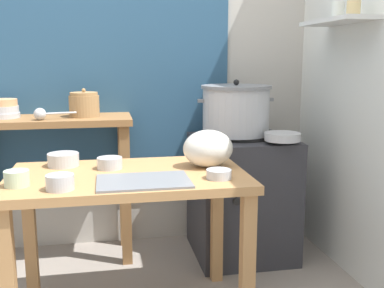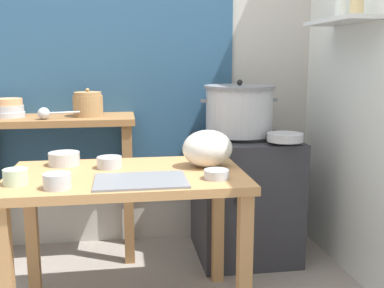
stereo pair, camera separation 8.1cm
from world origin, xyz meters
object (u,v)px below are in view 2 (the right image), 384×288
at_px(prep_table, 127,196).
at_px(prep_bowl_4, 15,176).
at_px(bowl_stack_enamel, 8,108).
at_px(prep_bowl_1, 57,180).
at_px(stove_block, 244,196).
at_px(prep_bowl_0, 109,162).
at_px(plastic_bag, 207,149).
at_px(prep_bowl_2, 64,158).
at_px(steamer_pot, 239,110).
at_px(clay_pot, 88,104).
at_px(prep_bowl_3, 216,174).
at_px(back_shelf_table, 56,152).
at_px(wide_pan, 285,137).
at_px(serving_tray, 141,181).
at_px(ladle, 46,113).

height_order(prep_table, prep_bowl_4, prep_bowl_4).
distance_m(bowl_stack_enamel, prep_bowl_1, 1.09).
relative_size(stove_block, prep_bowl_0, 6.42).
distance_m(plastic_bag, prep_bowl_0, 0.48).
bearing_deg(prep_table, plastic_bag, 8.60).
relative_size(plastic_bag, prep_bowl_0, 2.04).
xyz_separation_m(prep_table, plastic_bag, (0.40, 0.06, 0.20)).
distance_m(prep_bowl_2, prep_bowl_4, 0.38).
xyz_separation_m(steamer_pot, clay_pot, (-0.92, 0.11, 0.04)).
relative_size(stove_block, prep_bowl_3, 6.93).
xyz_separation_m(back_shelf_table, prep_bowl_2, (0.11, -0.54, 0.08)).
bearing_deg(wide_pan, prep_bowl_1, -153.60).
height_order(plastic_bag, prep_bowl_1, plastic_bag).
bearing_deg(serving_tray, prep_bowl_2, 133.99).
bearing_deg(steamer_pot, prep_bowl_0, -146.28).
relative_size(back_shelf_table, plastic_bag, 3.88).
relative_size(stove_block, prep_bowl_4, 7.61).
relative_size(prep_bowl_2, prep_bowl_4, 1.50).
relative_size(clay_pot, prep_bowl_1, 1.58).
bearing_deg(prep_bowl_0, prep_bowl_3, -30.63).
relative_size(back_shelf_table, prep_bowl_4, 9.36).
height_order(prep_bowl_0, prep_bowl_1, prep_bowl_1).
bearing_deg(steamer_pot, stove_block, -26.62).
distance_m(bowl_stack_enamel, prep_bowl_2, 0.71).
bearing_deg(stove_block, prep_bowl_1, -140.87).
height_order(steamer_pot, prep_bowl_2, steamer_pot).
relative_size(steamer_pot, bowl_stack_enamel, 2.56).
bearing_deg(back_shelf_table, prep_bowl_2, -78.10).
xyz_separation_m(serving_tray, plastic_bag, (0.34, 0.23, 0.09)).
height_order(plastic_bag, prep_bowl_4, plastic_bag).
bearing_deg(wide_pan, ladle, 169.13).
height_order(prep_bowl_0, prep_bowl_4, prep_bowl_4).
distance_m(bowl_stack_enamel, prep_bowl_3, 1.45).
xyz_separation_m(steamer_pot, plastic_bag, (-0.31, -0.57, -0.12)).
bearing_deg(steamer_pot, prep_bowl_2, -157.16).
xyz_separation_m(back_shelf_table, bowl_stack_enamel, (-0.27, 0.03, 0.27)).
bearing_deg(ladle, stove_block, -0.77).
relative_size(prep_bowl_1, prep_bowl_4, 1.11).
xyz_separation_m(clay_pot, wide_pan, (1.13, -0.37, -0.17)).
bearing_deg(prep_bowl_4, serving_tray, -3.72).
height_order(stove_block, prep_bowl_2, prep_bowl_2).
relative_size(serving_tray, prep_bowl_2, 2.60).
bearing_deg(prep_table, prep_bowl_1, -141.96).
xyz_separation_m(back_shelf_table, clay_pot, (0.20, 0.00, 0.29)).
height_order(serving_tray, plastic_bag, plastic_bag).
height_order(prep_bowl_1, prep_bowl_4, prep_bowl_4).
bearing_deg(back_shelf_table, prep_bowl_1, -82.03).
distance_m(steamer_pot, serving_tray, 1.05).
height_order(clay_pot, prep_bowl_2, clay_pot).
bearing_deg(back_shelf_table, serving_tray, -62.38).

